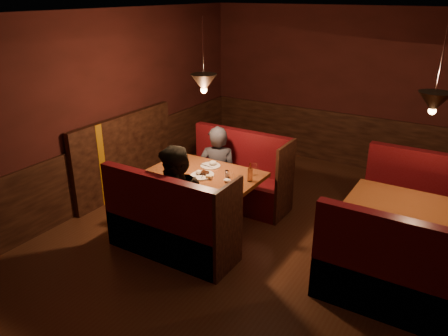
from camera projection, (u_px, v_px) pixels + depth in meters
The scene contains 9 objects.
room at pixel (261, 171), 5.41m from camera, with size 6.02×7.02×2.92m.
main_table at pixel (207, 185), 6.04m from camera, with size 1.53×0.93×1.07m.
main_bench_far at pixel (238, 181), 6.81m from camera, with size 1.69×0.60×1.15m.
main_bench_near at pixel (169, 230), 5.44m from camera, with size 1.69×0.60×1.15m.
second_table at pixel (411, 223), 5.09m from camera, with size 1.48×0.95×0.84m.
second_bench_far at pixel (423, 212), 5.86m from camera, with size 1.64×0.61×1.17m.
second_bench_near at pixel (395, 281), 4.46m from camera, with size 1.64×0.61×1.17m.
diner_a at pixel (218, 156), 6.57m from camera, with size 0.60×0.39×1.64m, color #2D2D36.
diner_b at pixel (178, 188), 5.40m from camera, with size 0.84×0.66×1.74m, color black.
Camera 1 is at (1.94, -4.45, 3.14)m, focal length 35.00 mm.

